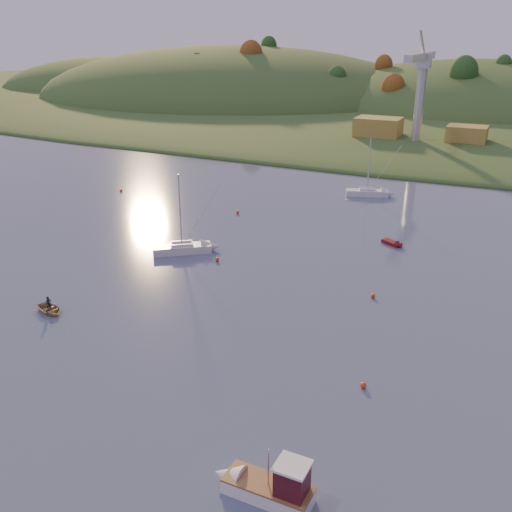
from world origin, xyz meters
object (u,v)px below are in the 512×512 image
at_px(sailboat_near, 182,248).
at_px(sailboat_far, 367,192).
at_px(red_tender, 395,244).
at_px(canoe, 50,309).
at_px(fishing_boat, 262,483).

relative_size(sailboat_near, sailboat_far, 1.04).
bearing_deg(red_tender, sailboat_near, -119.18).
bearing_deg(canoe, sailboat_far, 1.29).
height_order(fishing_boat, canoe, fishing_boat).
xyz_separation_m(sailboat_near, red_tender, (24.72, 14.60, -0.46)).
height_order(fishing_boat, red_tender, fishing_boat).
bearing_deg(canoe, fishing_boat, -95.43).
height_order(sailboat_near, sailboat_far, sailboat_near).
relative_size(fishing_boat, red_tender, 1.93).
height_order(sailboat_far, canoe, sailboat_far).
relative_size(fishing_boat, canoe, 1.88).
bearing_deg(sailboat_near, fishing_boat, -87.55).
height_order(sailboat_far, red_tender, sailboat_far).
relative_size(canoe, red_tender, 1.03).
distance_m(canoe, red_tender, 44.80).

